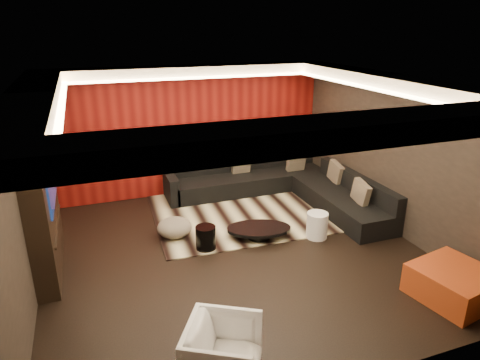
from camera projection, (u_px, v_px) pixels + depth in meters
name	position (u px, v px, depth m)	size (l,w,h in m)	color
floor	(236.00, 253.00, 7.14)	(6.00, 6.00, 0.02)	black
ceiling	(235.00, 82.00, 6.16)	(6.00, 6.00, 0.02)	silver
wall_back	(189.00, 131.00, 9.30)	(6.00, 0.02, 2.80)	black
wall_left	(22.00, 200.00, 5.67)	(0.02, 6.00, 2.80)	black
wall_right	(394.00, 154.00, 7.62)	(0.02, 6.00, 2.80)	black
red_feature_wall	(189.00, 131.00, 9.26)	(5.98, 0.05, 2.78)	#6B0C0A
soffit_back	(190.00, 71.00, 8.58)	(6.00, 0.60, 0.22)	silver
soffit_front	(336.00, 132.00, 3.82)	(6.00, 0.60, 0.22)	silver
soffit_left	(31.00, 101.00, 5.33)	(0.60, 4.80, 0.22)	silver
soffit_right	(388.00, 82.00, 7.08)	(0.60, 4.80, 0.22)	silver
cove_back	(194.00, 78.00, 8.31)	(4.80, 0.08, 0.04)	#FFD899
cove_front	(316.00, 133.00, 4.15)	(4.80, 0.08, 0.04)	#FFD899
cove_left	(61.00, 106.00, 5.47)	(0.08, 4.80, 0.04)	#FFD899
cove_right	(371.00, 88.00, 7.00)	(0.08, 4.80, 0.04)	#FFD899
tv_surround	(42.00, 202.00, 6.36)	(0.30, 2.00, 2.20)	black
tv_screen	(50.00, 179.00, 6.29)	(0.04, 1.30, 0.80)	black
tv_shelf	(57.00, 225.00, 6.55)	(0.04, 1.60, 0.04)	black
rug	(253.00, 209.00, 8.78)	(4.00, 3.00, 0.02)	beige
coffee_table	(259.00, 232.00, 7.58)	(1.13, 1.13, 0.19)	black
drum_stool	(206.00, 237.00, 7.17)	(0.34, 0.34, 0.40)	black
striped_pouf	(175.00, 227.00, 7.59)	(0.61, 0.61, 0.34)	beige
white_side_table	(317.00, 225.00, 7.57)	(0.37, 0.37, 0.47)	white
orange_ottoman	(454.00, 284.00, 5.91)	(0.98, 0.98, 0.43)	#AD3B16
armchair	(223.00, 354.00, 4.48)	(0.75, 0.77, 0.70)	white
sectional_sofa	(282.00, 187.00, 9.25)	(3.65, 3.50, 0.75)	black
throw_pillows	(306.00, 172.00, 9.12)	(1.95, 2.75, 0.50)	#CAB394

